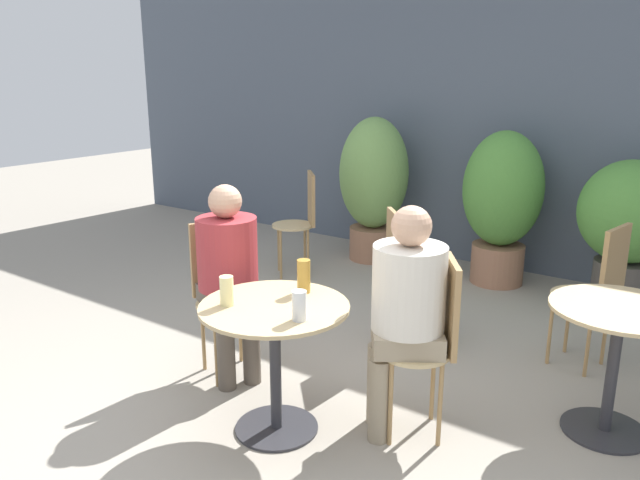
# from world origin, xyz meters

# --- Properties ---
(ground_plane) EXTENTS (20.00, 20.00, 0.00)m
(ground_plane) POSITION_xyz_m (0.00, 0.00, 0.00)
(ground_plane) COLOR gray
(storefront_wall) EXTENTS (10.00, 0.06, 3.00)m
(storefront_wall) POSITION_xyz_m (0.00, 3.60, 1.50)
(storefront_wall) COLOR #4C5666
(storefront_wall) RESTS_ON ground_plane
(cafe_table_near) EXTENTS (0.77, 0.77, 0.71)m
(cafe_table_near) POSITION_xyz_m (0.01, 0.15, 0.53)
(cafe_table_near) COLOR #2D2D33
(cafe_table_near) RESTS_ON ground_plane
(cafe_table_far) EXTENTS (0.69, 0.69, 0.71)m
(cafe_table_far) POSITION_xyz_m (1.44, 1.13, 0.50)
(cafe_table_far) COLOR #2D2D33
(cafe_table_far) RESTS_ON ground_plane
(bistro_chair_0) EXTENTS (0.44, 0.43, 0.95)m
(bistro_chair_0) POSITION_xyz_m (0.68, 0.59, 0.57)
(bistro_chair_0) COLOR tan
(bistro_chair_0) RESTS_ON ground_plane
(bistro_chair_1) EXTENTS (0.43, 0.42, 0.95)m
(bistro_chair_1) POSITION_xyz_m (-0.71, 0.51, 0.57)
(bistro_chair_1) COLOR tan
(bistro_chair_1) RESTS_ON ground_plane
(bistro_chair_2) EXTENTS (0.44, 0.44, 0.95)m
(bistro_chair_2) POSITION_xyz_m (0.06, 1.46, 0.57)
(bistro_chair_2) COLOR tan
(bistro_chair_2) RESTS_ON ground_plane
(bistro_chair_3) EXTENTS (0.41, 0.39, 0.95)m
(bistro_chair_3) POSITION_xyz_m (1.20, 1.84, 0.57)
(bistro_chair_3) COLOR tan
(bistro_chair_3) RESTS_ON ground_plane
(bistro_chair_4) EXTENTS (0.44, 0.44, 0.95)m
(bistro_chair_4) POSITION_xyz_m (-1.43, 2.31, 0.57)
(bistro_chair_4) COLOR tan
(bistro_chair_4) RESTS_ON ground_plane
(seated_person_0) EXTENTS (0.47, 0.46, 1.22)m
(seated_person_0) POSITION_xyz_m (0.56, 0.51, 0.73)
(seated_person_0) COLOR gray
(seated_person_0) RESTS_ON ground_plane
(seated_person_1) EXTENTS (0.44, 0.43, 1.21)m
(seated_person_1) POSITION_xyz_m (-0.58, 0.44, 0.72)
(seated_person_1) COLOR brown
(seated_person_1) RESTS_ON ground_plane
(beer_glass_0) EXTENTS (0.07, 0.07, 0.18)m
(beer_glass_0) POSITION_xyz_m (0.02, 0.38, 0.80)
(beer_glass_0) COLOR #B28433
(beer_glass_0) RESTS_ON cafe_table_near
(beer_glass_1) EXTENTS (0.07, 0.07, 0.15)m
(beer_glass_1) POSITION_xyz_m (-0.18, 0.01, 0.78)
(beer_glass_1) COLOR beige
(beer_glass_1) RESTS_ON cafe_table_near
(beer_glass_2) EXTENTS (0.07, 0.07, 0.15)m
(beer_glass_2) POSITION_xyz_m (0.23, 0.07, 0.78)
(beer_glass_2) COLOR silver
(beer_glass_2) RESTS_ON cafe_table_near
(potted_plant_0) EXTENTS (0.68, 0.68, 1.41)m
(potted_plant_0) POSITION_xyz_m (-1.16, 3.10, 0.78)
(potted_plant_0) COLOR #93664C
(potted_plant_0) RESTS_ON ground_plane
(potted_plant_1) EXTENTS (0.69, 0.69, 1.35)m
(potted_plant_1) POSITION_xyz_m (0.12, 3.12, 0.76)
(potted_plant_1) COLOR #93664C
(potted_plant_1) RESTS_ON ground_plane
(potted_plant_2) EXTENTS (0.77, 0.77, 1.19)m
(potted_plant_2) POSITION_xyz_m (1.14, 3.06, 0.71)
(potted_plant_2) COLOR #47423D
(potted_plant_2) RESTS_ON ground_plane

